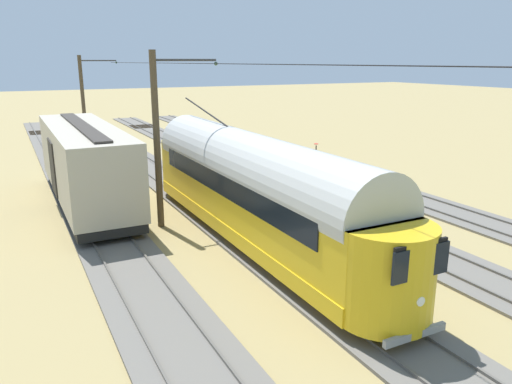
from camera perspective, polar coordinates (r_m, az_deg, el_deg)
The scene contains 11 objects.
ground_plane at distance 25.57m, azimuth -1.09°, elevation -0.79°, with size 220.00×220.00×0.00m, color #9E8956.
track_streetcar_siding at distance 29.78m, azimuth 11.81°, elevation 1.27°, with size 2.80×80.00×0.18m.
track_adjacent_siding at distance 26.97m, azimuth 3.42°, elevation 0.15°, with size 2.80×80.00×0.18m.
track_third_siding at distance 24.88m, azimuth -6.62°, elevation -1.20°, with size 2.80×80.00×0.18m.
track_outer_siding at distance 23.70m, azimuth -18.09°, elevation -2.70°, with size 2.80×80.00×0.18m.
vintage_streetcar at distance 19.00m, azimuth -0.44°, elevation 0.71°, with size 2.65×17.80×5.01m.
boxcar_adjacent at distance 25.29m, azimuth -19.30°, elevation 3.23°, with size 2.96×12.76×3.85m.
catenary_pole_foreground at distance 40.56m, azimuth -19.35°, elevation 9.80°, with size 2.95×0.28×7.39m.
catenary_pole_mid_near at distance 20.88m, azimuth -11.27°, elevation 6.21°, with size 2.95×0.28×7.39m.
overhead_wire_run at distance 22.21m, azimuth -5.60°, elevation 14.66°, with size 2.74×44.36×0.18m.
switch_stand at distance 35.55m, azimuth 6.98°, elevation 4.75°, with size 0.50×0.30×1.24m.
Camera 1 is at (10.77, 22.13, 6.95)m, focal length 34.38 mm.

